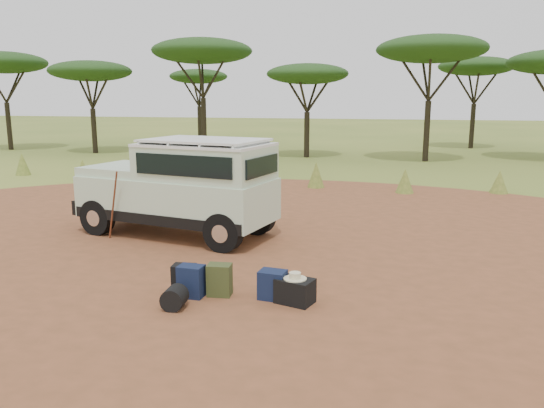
% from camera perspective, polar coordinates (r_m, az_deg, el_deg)
% --- Properties ---
extents(ground, '(140.00, 140.00, 0.00)m').
position_cam_1_polar(ground, '(10.16, -3.17, -6.27)').
color(ground, '#536925').
rests_on(ground, ground).
extents(dirt_clearing, '(23.00, 23.00, 0.01)m').
position_cam_1_polar(dirt_clearing, '(10.16, -3.17, -6.25)').
color(dirt_clearing, brown).
rests_on(dirt_clearing, ground).
extents(grass_fringe, '(36.60, 1.60, 0.90)m').
position_cam_1_polar(grass_fringe, '(18.33, 5.05, 2.95)').
color(grass_fringe, '#536925').
rests_on(grass_fringe, ground).
extents(acacia_treeline, '(46.70, 13.20, 6.26)m').
position_cam_1_polar(acacia_treeline, '(29.20, 9.94, 14.74)').
color(acacia_treeline, '#2C2319').
rests_on(acacia_treeline, ground).
extents(safari_vehicle, '(4.78, 2.62, 2.20)m').
position_cam_1_polar(safari_vehicle, '(12.04, -9.65, 1.59)').
color(safari_vehicle, beige).
rests_on(safari_vehicle, ground).
extents(walking_staff, '(0.46, 0.30, 1.55)m').
position_cam_1_polar(walking_staff, '(12.00, -16.71, -0.17)').
color(walking_staff, maroon).
rests_on(walking_staff, ground).
extents(backpack_black, '(0.38, 0.29, 0.48)m').
position_cam_1_polar(backpack_black, '(8.61, -9.44, -8.00)').
color(backpack_black, black).
rests_on(backpack_black, ground).
extents(backpack_navy, '(0.40, 0.30, 0.51)m').
position_cam_1_polar(backpack_navy, '(8.47, -8.67, -8.23)').
color(backpack_navy, '#131E3D').
rests_on(backpack_navy, ground).
extents(backpack_olive, '(0.39, 0.30, 0.51)m').
position_cam_1_polar(backpack_olive, '(8.46, -5.66, -8.14)').
color(backpack_olive, '#3A4922').
rests_on(backpack_olive, ground).
extents(duffel_navy, '(0.44, 0.35, 0.46)m').
position_cam_1_polar(duffel_navy, '(8.29, 0.06, -8.71)').
color(duffel_navy, '#131E3D').
rests_on(duffel_navy, ground).
extents(hard_case, '(0.63, 0.52, 0.39)m').
position_cam_1_polar(hard_case, '(8.16, 2.48, -9.34)').
color(hard_case, black).
rests_on(hard_case, ground).
extents(stuff_sack, '(0.37, 0.37, 0.34)m').
position_cam_1_polar(stuff_sack, '(8.08, -10.45, -9.90)').
color(stuff_sack, black).
rests_on(stuff_sack, ground).
extents(safari_hat, '(0.35, 0.35, 0.10)m').
position_cam_1_polar(safari_hat, '(8.08, 2.50, -7.81)').
color(safari_hat, beige).
rests_on(safari_hat, hard_case).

